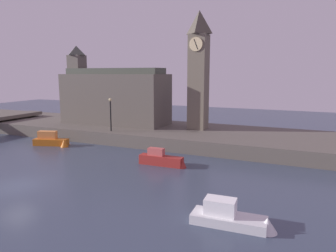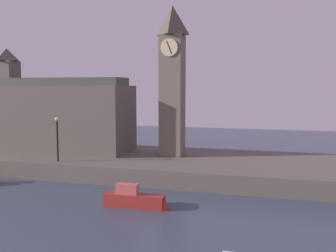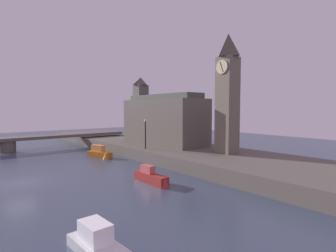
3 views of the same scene
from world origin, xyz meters
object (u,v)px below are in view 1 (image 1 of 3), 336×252
object	(u,v)px
clock_tower	(199,69)
boat_dinghy_red	(164,160)
boat_ferry_white	(237,219)
streetlamp	(111,111)
boat_patrol_orange	(52,140)
parliament_hall	(112,96)

from	to	relation	value
clock_tower	boat_dinghy_red	world-z (taller)	clock_tower
boat_ferry_white	boat_dinghy_red	size ratio (longest dim) A/B	1.07
boat_ferry_white	streetlamp	bearing A→B (deg)	140.95
clock_tower	boat_patrol_orange	xyz separation A→B (m)	(-14.65, -9.63, -8.26)
boat_ferry_white	boat_patrol_orange	bearing A→B (deg)	155.36
parliament_hall	boat_ferry_white	bearing A→B (deg)	-43.14
parliament_hall	boat_dinghy_red	bearing A→B (deg)	-41.04
parliament_hall	clock_tower	bearing A→B (deg)	1.28
parliament_hall	streetlamp	world-z (taller)	parliament_hall
boat_dinghy_red	boat_ferry_white	bearing A→B (deg)	-46.05
parliament_hall	streetlamp	xyz separation A→B (m)	(3.33, -5.43, -1.28)
streetlamp	boat_dinghy_red	world-z (taller)	streetlamp
parliament_hall	boat_ferry_white	world-z (taller)	parliament_hall
parliament_hall	boat_patrol_orange	size ratio (longest dim) A/B	3.15
clock_tower	boat_dinghy_red	size ratio (longest dim) A/B	3.10
parliament_hall	boat_ferry_white	xyz separation A→B (m)	(21.72, -20.35, -4.79)
parliament_hall	boat_dinghy_red	world-z (taller)	parliament_hall
boat_ferry_white	boat_patrol_orange	size ratio (longest dim) A/B	1.05
boat_dinghy_red	boat_patrol_orange	bearing A→B (deg)	172.47
streetlamp	boat_ferry_white	world-z (taller)	streetlamp
boat_dinghy_red	boat_patrol_orange	distance (m)	15.46
boat_ferry_white	boat_patrol_orange	xyz separation A→B (m)	(-23.97, 11.00, 0.15)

